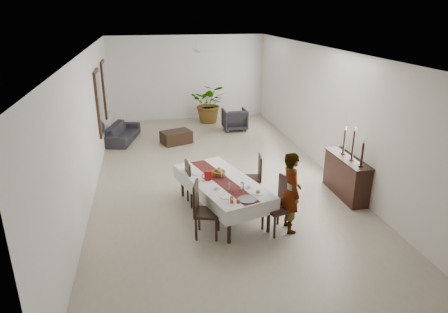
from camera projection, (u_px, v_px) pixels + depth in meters
The scene contains 88 objects.
floor at pixel (215, 176), 10.46m from camera, with size 6.00×12.00×0.00m, color #AFA48B.
ceiling at pixel (214, 51), 9.34m from camera, with size 6.00×12.00×0.02m, color white.
wall_back at pixel (188, 78), 15.41m from camera, with size 6.00×0.02×3.20m, color white.
wall_front at pixel (310, 253), 4.39m from camera, with size 6.00×0.02×3.20m, color white.
wall_left at pixel (89, 123), 9.35m from camera, with size 0.02×12.00×3.20m, color white.
wall_right at pixel (327, 111), 10.45m from camera, with size 0.02×12.00×3.20m, color white.
dining_table_top at pixel (222, 182), 8.36m from camera, with size 0.99×2.39×0.05m, color black.
table_leg_fl at pixel (229, 227), 7.36m from camera, with size 0.07×0.07×0.70m, color black.
table_leg_fr at pixel (269, 216), 7.74m from camera, with size 0.07×0.07×0.70m, color black.
table_leg_bl at pixel (182, 182), 9.23m from camera, with size 0.07×0.07×0.70m, color black.
table_leg_br at pixel (216, 175), 9.62m from camera, with size 0.07×0.07×0.70m, color black.
tablecloth_top at pixel (222, 180), 8.35m from camera, with size 1.17×2.57×0.01m, color silver.
tablecloth_drape_left at pixel (196, 192), 8.14m from camera, with size 0.01×2.57×0.30m, color silver.
tablecloth_drape_right at pixel (245, 181), 8.65m from camera, with size 0.01×2.57×0.30m, color silver.
tablecloth_drape_near at pixel (254, 212), 7.34m from camera, with size 1.17×0.01×0.30m, color silver.
tablecloth_drape_far at pixel (197, 167), 9.45m from camera, with size 1.17×0.01×0.30m, color silver.
table_runner at pixel (222, 180), 8.34m from camera, with size 0.35×2.49×0.00m, color maroon.
red_pitcher at pixel (208, 175), 8.32m from camera, with size 0.15×0.15×0.20m, color maroon.
pitcher_handle at pixel (204, 176), 8.29m from camera, with size 0.12×0.12×0.02m, color maroon.
wine_glass_near at pixel (242, 187), 7.83m from camera, with size 0.07×0.07×0.17m, color silver.
wine_glass_mid at pixel (230, 187), 7.82m from camera, with size 0.07×0.07×0.17m, color white.
wine_glass_far at pixel (223, 175), 8.38m from camera, with size 0.07×0.07×0.17m, color white.
teacup_right at pixel (249, 186), 7.97m from camera, with size 0.09×0.09×0.06m, color white.
saucer_right at pixel (249, 188), 7.98m from camera, with size 0.15×0.15×0.01m, color silver.
teacup_left at pixel (216, 188), 7.91m from camera, with size 0.09×0.09×0.06m, color white.
saucer_left at pixel (216, 189), 7.92m from camera, with size 0.15×0.15×0.01m, color silver.
plate_near_right at pixel (258, 193), 7.74m from camera, with size 0.24×0.24×0.01m, color white.
bread_near_right at pixel (258, 192), 7.73m from camera, with size 0.09×0.09×0.09m, color tan.
plate_near_left at pixel (226, 197), 7.59m from camera, with size 0.24×0.24×0.01m, color silver.
plate_far_left at pixel (197, 173), 8.65m from camera, with size 0.24×0.24×0.01m, color silver.
serving_tray at pixel (247, 199), 7.48m from camera, with size 0.36×0.36×0.02m, color #444449.
jam_jar_a at pixel (238, 201), 7.35m from camera, with size 0.06×0.06×0.07m, color #994316.
jam_jar_b at pixel (232, 201), 7.35m from camera, with size 0.06×0.06×0.07m, color #8E3A14.
jam_jar_c at pixel (232, 198), 7.46m from camera, with size 0.06×0.06×0.07m, color #974715.
fruit_basket at pixel (218, 173), 8.55m from camera, with size 0.30×0.30×0.10m, color brown.
fruit_red at pixel (219, 170), 8.56m from camera, with size 0.09×0.09×0.09m, color #A91510.
fruit_green at pixel (216, 170), 8.54m from camera, with size 0.08×0.08×0.08m, color #567C25.
fruit_yellow at pixel (219, 171), 8.49m from camera, with size 0.08×0.08×0.08m, color gold.
chair_right_near_seat at pixel (277, 209), 7.71m from camera, with size 0.47×0.47×0.05m, color black.
chair_right_near_leg_fl at pixel (290, 222), 7.74m from camera, with size 0.05×0.05×0.46m, color black.
chair_right_near_leg_fr at pixel (278, 214), 8.05m from camera, with size 0.05×0.05×0.46m, color black.
chair_right_near_leg_bl at pixel (275, 227), 7.56m from camera, with size 0.05×0.05×0.46m, color black.
chair_right_near_leg_br at pixel (263, 219), 7.87m from camera, with size 0.05×0.05×0.46m, color black.
chair_right_near_back at pixel (287, 191), 7.71m from camera, with size 0.47×0.04×0.60m, color black.
chair_right_far_seat at pixel (251, 178), 9.22m from camera, with size 0.42×0.42×0.05m, color black.
chair_right_far_leg_fl at pixel (259, 190), 9.15m from camera, with size 0.04×0.04×0.41m, color black.
chair_right_far_leg_fr at pixel (258, 184), 9.47m from camera, with size 0.04×0.04×0.41m, color black.
chair_right_far_leg_bl at pixel (245, 191), 9.14m from camera, with size 0.04×0.04×0.41m, color black.
chair_right_far_leg_br at pixel (243, 185), 9.46m from camera, with size 0.04×0.04×0.41m, color black.
chair_right_far_back at pixel (260, 167), 9.13m from camera, with size 0.42×0.04×0.53m, color black.
chair_left_near_seat at pixel (207, 213), 7.57m from camera, with size 0.47×0.47×0.05m, color black.
chair_left_near_leg_fl at pixel (199, 219), 7.85m from camera, with size 0.05×0.05×0.46m, color black.
chair_left_near_leg_fr at pixel (196, 229), 7.49m from camera, with size 0.05×0.05×0.46m, color black.
chair_left_near_leg_bl at pixel (218, 220), 7.82m from camera, with size 0.05×0.05×0.46m, color black.
chair_left_near_leg_br at pixel (216, 230), 7.46m from camera, with size 0.05×0.05×0.46m, color black.
chair_left_near_back at pixel (196, 197), 7.47m from camera, with size 0.47×0.04×0.59m, color black.
chair_left_far_seat at pixel (197, 185), 8.85m from camera, with size 0.43×0.43×0.05m, color black.
chair_left_far_leg_fl at pixel (188, 192), 9.04m from camera, with size 0.04×0.04×0.42m, color black.
chair_left_far_leg_fr at pixel (191, 199), 8.72m from camera, with size 0.04×0.04×0.42m, color black.
chair_left_far_leg_bl at pixel (203, 190), 9.14m from camera, with size 0.04×0.04×0.42m, color black.
chair_left_far_leg_br at pixel (207, 197), 8.83m from camera, with size 0.04×0.04×0.42m, color black.
chair_left_far_back at pixel (188, 174), 8.69m from camera, with size 0.43×0.04×0.55m, color black.
woman at pixel (291, 192), 7.67m from camera, with size 0.59×0.39×1.62m, color #999BA2.
sideboard_body at pixel (346, 177), 9.25m from camera, with size 0.40×1.51×0.91m, color black.
sideboard_top at pixel (348, 158), 9.08m from camera, with size 0.44×1.57×0.03m, color black.
candlestick_near_base at pixel (361, 166), 8.56m from camera, with size 0.10×0.10×0.03m, color black.
candlestick_near_shaft at pixel (362, 154), 8.47m from camera, with size 0.05×0.05×0.50m, color black.
candlestick_near_candle at pixel (364, 141), 8.37m from camera, with size 0.04×0.04×0.08m, color white.
candlestick_mid_base at pixel (352, 159), 8.93m from camera, with size 0.10×0.10×0.03m, color black.
candlestick_mid_shaft at pixel (353, 145), 8.81m from camera, with size 0.05×0.05×0.65m, color black.
candlestick_mid_candle at pixel (355, 129), 8.69m from camera, with size 0.04×0.04×0.08m, color beige.
candlestick_far_base at pixel (343, 153), 9.30m from camera, with size 0.10×0.10×0.03m, color black.
candlestick_far_shaft at pixel (344, 142), 9.20m from camera, with size 0.05×0.05×0.55m, color black.
candlestick_far_candle at pixel (346, 128), 9.09m from camera, with size 0.04×0.04×0.08m, color white.
sofa at pixel (123, 133), 13.18m from camera, with size 1.86×0.73×0.54m, color #29272C.
armchair at pixel (235, 119), 14.32m from camera, with size 0.82×0.84×0.77m, color #2C2A2F.
coffee_table at pixel (176, 137), 12.93m from camera, with size 0.92×0.61×0.41m, color black.
potted_plant at pixel (210, 103), 15.14m from camera, with size 1.34×1.16×1.49m, color #335622.
mirror_frame_near at pixel (99, 103), 11.37m from camera, with size 0.06×1.05×1.85m, color black.
mirror_glass_near at pixel (100, 103), 11.38m from camera, with size 0.01×0.90×1.70m, color white.
mirror_frame_far at pixel (105, 89), 13.30m from camera, with size 0.06×1.05×1.85m, color black.
mirror_glass_far at pixel (106, 89), 13.31m from camera, with size 0.01×0.90×1.70m, color silver.
fan_rod at pixel (197, 44), 12.13m from camera, with size 0.04×0.04×0.20m, color silver.
fan_hub at pixel (197, 51), 12.20m from camera, with size 0.16×0.16×0.08m, color silver.
fan_blade_n at pixel (196, 50), 12.52m from camera, with size 0.10×0.55×0.01m, color white.
fan_blade_s at pixel (199, 52), 11.88m from camera, with size 0.10×0.55×0.01m, color white.
fan_blade_e at pixel (209, 51), 12.27m from camera, with size 0.55×0.10×0.01m, color silver.
fan_blade_w at pixel (186, 51), 12.14m from camera, with size 0.55×0.10×0.01m, color silver.
Camera 1 is at (-1.67, -9.48, 4.13)m, focal length 32.00 mm.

